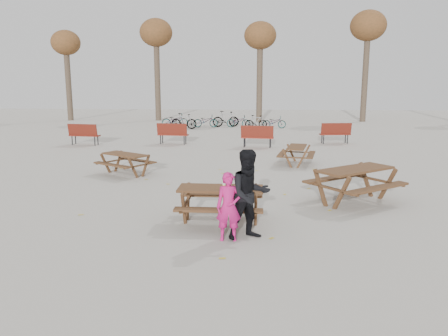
# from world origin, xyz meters

# --- Properties ---
(ground) EXTENTS (80.00, 80.00, 0.00)m
(ground) POSITION_xyz_m (0.00, 0.00, 0.00)
(ground) COLOR gray
(ground) RESTS_ON ground
(main_picnic_table) EXTENTS (1.80, 1.45, 0.78)m
(main_picnic_table) POSITION_xyz_m (0.00, 0.00, 0.59)
(main_picnic_table) COLOR #3C1F15
(main_picnic_table) RESTS_ON ground
(food_tray) EXTENTS (0.18, 0.11, 0.03)m
(food_tray) POSITION_xyz_m (0.37, -0.05, 0.79)
(food_tray) COLOR white
(food_tray) RESTS_ON main_picnic_table
(bread_roll) EXTENTS (0.14, 0.06, 0.05)m
(bread_roll) POSITION_xyz_m (0.37, -0.05, 0.83)
(bread_roll) COLOR tan
(bread_roll) RESTS_ON food_tray
(soda_bottle) EXTENTS (0.07, 0.07, 0.17)m
(soda_bottle) POSITION_xyz_m (0.08, -0.13, 0.85)
(soda_bottle) COLOR silver
(soda_bottle) RESTS_ON main_picnic_table
(child) EXTENTS (0.51, 0.35, 1.32)m
(child) POSITION_xyz_m (0.24, -1.06, 0.66)
(child) COLOR #BC1767
(child) RESTS_ON ground
(adult) EXTENTS (1.05, 0.97, 1.74)m
(adult) POSITION_xyz_m (0.63, -0.94, 0.87)
(adult) COLOR black
(adult) RESTS_ON ground
(picnic_table_east) EXTENTS (2.61, 2.54, 0.88)m
(picnic_table_east) POSITION_xyz_m (3.22, 1.84, 0.44)
(picnic_table_east) COLOR #3C1F15
(picnic_table_east) RESTS_ON ground
(picnic_table_north) EXTENTS (2.05, 1.95, 0.69)m
(picnic_table_north) POSITION_xyz_m (-3.50, 4.75, 0.35)
(picnic_table_north) COLOR #3C1F15
(picnic_table_north) RESTS_ON ground
(picnic_table_far) EXTENTS (1.54, 1.78, 0.67)m
(picnic_table_far) POSITION_xyz_m (2.24, 6.94, 0.34)
(picnic_table_far) COLOR #3C1F15
(picnic_table_far) RESTS_ON ground
(park_bench_row) EXTENTS (13.77, 2.29, 1.03)m
(park_bench_row) POSITION_xyz_m (-1.32, 11.89, 0.52)
(park_bench_row) COLOR maroon
(park_bench_row) RESTS_ON ground
(bicycle_row) EXTENTS (8.35, 2.38, 1.08)m
(bicycle_row) POSITION_xyz_m (-1.79, 20.06, 0.46)
(bicycle_row) COLOR black
(bicycle_row) RESTS_ON ground
(tree_row) EXTENTS (32.17, 3.52, 8.26)m
(tree_row) POSITION_xyz_m (0.90, 25.15, 6.19)
(tree_row) COLOR #382B21
(tree_row) RESTS_ON ground
(fallen_leaves) EXTENTS (11.00, 11.00, 0.01)m
(fallen_leaves) POSITION_xyz_m (0.50, 2.50, 0.00)
(fallen_leaves) COLOR gold
(fallen_leaves) RESTS_ON ground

